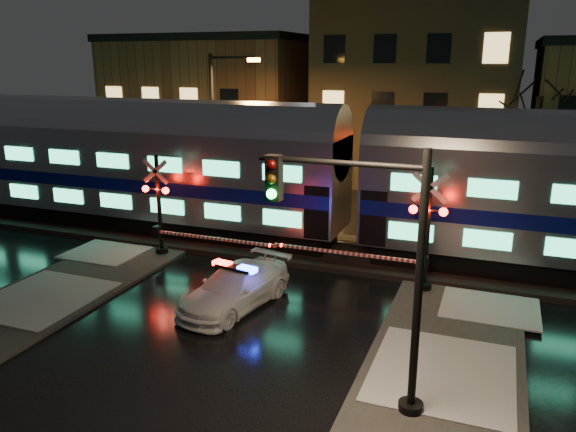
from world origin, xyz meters
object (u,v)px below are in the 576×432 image
object	(u,v)px
police_car	(235,288)
crossing_signal_right	(416,241)
traffic_light	(374,277)
streetlight	(218,124)
crossing_signal_left	(166,216)

from	to	relation	value
police_car	crossing_signal_right	world-z (taller)	crossing_signal_right
crossing_signal_right	traffic_light	bearing A→B (deg)	-89.22
police_car	crossing_signal_right	size ratio (longest dim) A/B	0.78
crossing_signal_right	police_car	bearing A→B (deg)	-147.11
crossing_signal_right	streetlight	world-z (taller)	streetlight
police_car	streetlight	world-z (taller)	streetlight
police_car	traffic_light	bearing A→B (deg)	-24.84
police_car	crossing_signal_right	bearing A→B (deg)	43.96
traffic_light	streetlight	distance (m)	17.85
police_car	crossing_signal_left	xyz separation A→B (m)	(-4.70, 3.37, 1.05)
police_car	crossing_signal_left	world-z (taller)	crossing_signal_left
police_car	streetlight	size ratio (longest dim) A/B	0.60
police_car	traffic_light	xyz separation A→B (m)	(5.31, -3.84, 2.57)
crossing_signal_right	traffic_light	distance (m)	7.35
traffic_light	streetlight	world-z (taller)	streetlight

